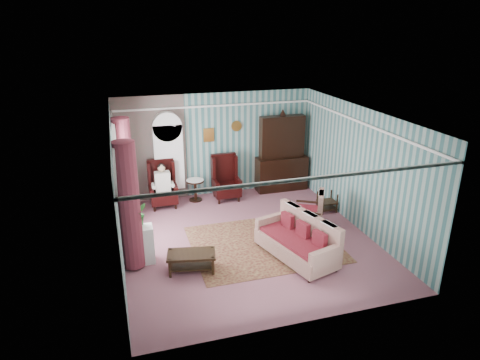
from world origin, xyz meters
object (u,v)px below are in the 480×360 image
object	(u,v)px
floral_armchair	(308,208)
round_side_table	(195,190)
wingback_right	(226,178)
wingback_left	(163,185)
seated_woman	(163,186)
nest_table	(327,202)
coffee_table	(192,262)
sofa	(296,237)
plant_stand	(140,245)
dresser_hutch	(282,151)
bookcase	(169,162)

from	to	relation	value
floral_armchair	round_side_table	bearing A→B (deg)	72.38
wingback_right	floral_armchair	world-z (taller)	wingback_right
wingback_left	seated_woman	bearing A→B (deg)	0.00
nest_table	coffee_table	size ratio (longest dim) A/B	0.57
nest_table	sofa	xyz separation A→B (m)	(-1.73, -1.95, 0.23)
seated_woman	round_side_table	distance (m)	0.96
nest_table	wingback_left	bearing A→B (deg)	159.15
sofa	floral_armchair	xyz separation A→B (m)	(0.85, 1.25, 0.00)
plant_stand	wingback_right	bearing A→B (deg)	47.16
nest_table	dresser_hutch	bearing A→B (deg)	107.39
round_side_table	floral_armchair	xyz separation A→B (m)	(2.29, -2.40, 0.20)
bookcase	sofa	world-z (taller)	bookcase
wingback_left	nest_table	bearing A→B (deg)	-20.85
dresser_hutch	seated_woman	bearing A→B (deg)	-175.59
seated_woman	nest_table	size ratio (longest dim) A/B	2.19
dresser_hutch	floral_armchair	distance (m)	2.63
dresser_hutch	coffee_table	xyz separation A→B (m)	(-3.35, -3.64, -0.98)
plant_stand	floral_armchair	world-z (taller)	floral_armchair
dresser_hutch	nest_table	distance (m)	2.11
bookcase	seated_woman	bearing A→B (deg)	-122.66
wingback_left	wingback_right	size ratio (longest dim) A/B	1.00
wingback_right	round_side_table	distance (m)	0.92
sofa	coffee_table	distance (m)	2.22
wingback_right	coffee_table	bearing A→B (deg)	-115.46
sofa	seated_woman	bearing A→B (deg)	17.60
wingback_right	sofa	bearing A→B (deg)	-80.42
wingback_left	plant_stand	world-z (taller)	wingback_left
floral_armchair	coffee_table	xyz separation A→B (m)	(-3.04, -1.12, -0.30)
wingback_left	seated_woman	xyz separation A→B (m)	(0.00, 0.00, -0.04)
plant_stand	nest_table	bearing A→B (deg)	13.84
coffee_table	round_side_table	bearing A→B (deg)	77.91
wingback_right	wingback_left	bearing A→B (deg)	180.00
bookcase	coffee_table	size ratio (longest dim) A/B	2.36
round_side_table	seated_woman	bearing A→B (deg)	-170.54
round_side_table	sofa	distance (m)	3.93
wingback_right	coffee_table	xyz separation A→B (m)	(-1.60, -3.37, -0.43)
sofa	bookcase	bearing A→B (deg)	12.09
floral_armchair	plant_stand	bearing A→B (deg)	125.86
seated_woman	coffee_table	xyz separation A→B (m)	(0.15, -3.37, -0.39)
wingback_left	wingback_right	xyz separation A→B (m)	(1.75, 0.00, 0.00)
dresser_hutch	sofa	distance (m)	4.00
coffee_table	bookcase	bearing A→B (deg)	88.42
nest_table	floral_armchair	bearing A→B (deg)	-141.50
sofa	plant_stand	bearing A→B (deg)	60.37
wingback_right	floral_armchair	size ratio (longest dim) A/B	1.24
wingback_right	plant_stand	size ratio (longest dim) A/B	1.56
wingback_right	round_side_table	xyz separation A→B (m)	(-0.85, 0.15, -0.33)
bookcase	seated_woman	world-z (taller)	bookcase
wingback_right	sofa	distance (m)	3.55
dresser_hutch	plant_stand	xyz separation A→B (m)	(-4.30, -3.02, -0.78)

